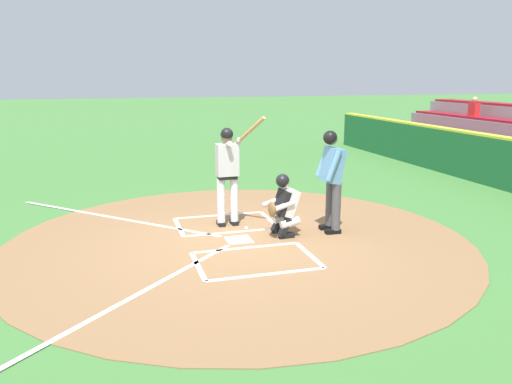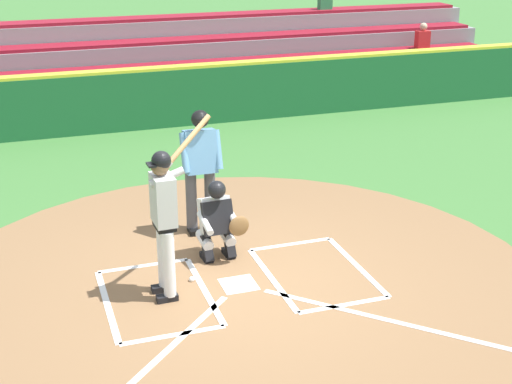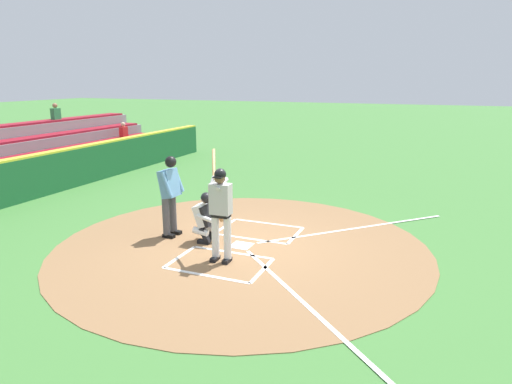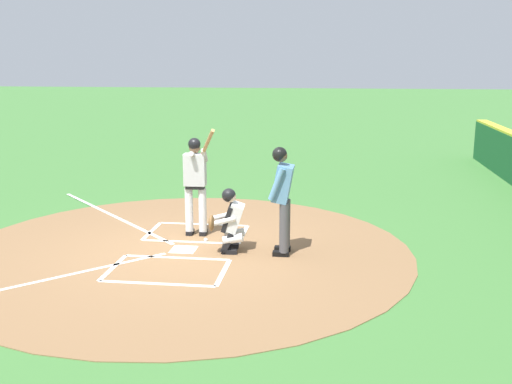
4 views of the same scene
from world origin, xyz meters
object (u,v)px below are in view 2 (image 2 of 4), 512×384
batter (164,213)px  baseball (192,279)px  plate_umpire (200,163)px  catcher (218,219)px

batter → baseball: size_ratio=28.76×
baseball → plate_umpire: bearing=-109.7°
catcher → plate_umpire: 1.03m
catcher → baseball: bearing=46.8°
batter → plate_umpire: (-0.88, -1.71, -0.02)m
plate_umpire → baseball: bearing=70.3°
catcher → batter: bearing=42.4°
catcher → baseball: 0.93m
catcher → baseball: catcher is taller
plate_umpire → catcher: bearing=89.4°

